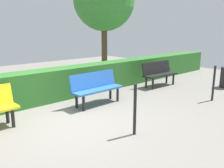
% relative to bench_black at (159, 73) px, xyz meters
% --- Properties ---
extents(ground_plane, '(18.49, 18.49, 0.00)m').
position_rel_bench_black_xyz_m(ground_plane, '(4.15, 0.67, -0.48)').
color(ground_plane, gray).
extents(bench_black, '(1.46, 0.52, 0.86)m').
position_rel_bench_black_xyz_m(bench_black, '(0.00, 0.00, 0.00)').
color(bench_black, black).
rests_on(bench_black, ground_plane).
extents(bench_blue, '(1.49, 0.48, 0.86)m').
position_rel_bench_black_xyz_m(bench_blue, '(2.95, 0.14, 0.00)').
color(bench_blue, blue).
rests_on(bench_blue, ground_plane).
extents(hedge_row, '(14.49, 0.68, 0.89)m').
position_rel_bench_black_xyz_m(hedge_row, '(2.90, -1.03, -0.04)').
color(hedge_row, '#2D6B28').
rests_on(hedge_row, ground_plane).
extents(tree_near, '(2.57, 2.57, 4.46)m').
position_rel_bench_black_xyz_m(tree_near, '(0.08, -2.88, 2.68)').
color(tree_near, brown).
rests_on(tree_near, ground_plane).
extents(railing_post_near, '(0.06, 0.06, 1.00)m').
position_rel_bench_black_xyz_m(railing_post_near, '(0.31, 2.11, 0.02)').
color(railing_post_near, black).
rests_on(railing_post_near, ground_plane).
extents(railing_post_mid, '(0.06, 0.06, 1.00)m').
position_rel_bench_black_xyz_m(railing_post_mid, '(3.59, 2.11, 0.02)').
color(railing_post_mid, black).
rests_on(railing_post_mid, ground_plane).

